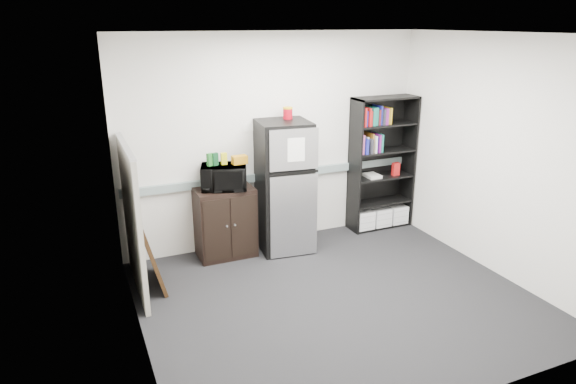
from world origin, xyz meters
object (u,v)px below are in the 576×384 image
object	(u,v)px
bookshelf	(382,165)
refrigerator	(284,187)
cubicle_partition	(132,219)
microwave	(224,177)
cabinet	(225,222)

from	to	relation	value
bookshelf	refrigerator	distance (m)	1.55
cubicle_partition	refrigerator	size ratio (longest dim) A/B	0.98
bookshelf	microwave	bearing A→B (deg)	-177.99
cubicle_partition	cabinet	size ratio (longest dim) A/B	1.84
bookshelf	refrigerator	xyz separation A→B (m)	(-1.54, -0.14, -0.08)
microwave	refrigerator	distance (m)	0.78
microwave	refrigerator	world-z (taller)	refrigerator
cubicle_partition	microwave	size ratio (longest dim) A/B	3.03
bookshelf	cubicle_partition	bearing A→B (deg)	-171.94
cubicle_partition	refrigerator	bearing A→B (deg)	10.22
microwave	cubicle_partition	bearing A→B (deg)	-142.70
cabinet	cubicle_partition	bearing A→B (deg)	-159.69
refrigerator	cubicle_partition	bearing A→B (deg)	-163.35
bookshelf	cabinet	world-z (taller)	bookshelf
bookshelf	cabinet	distance (m)	2.34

